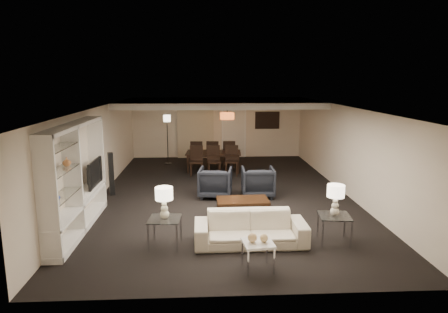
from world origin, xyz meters
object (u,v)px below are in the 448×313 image
floor_speaker (111,174)px  chair_nm (214,161)px  armchair_left (215,182)px  pendant_light (227,116)px  chair_nl (196,161)px  chair_fr (229,154)px  vase_blue (56,197)px  chair_nr (231,161)px  table_lamp_left (164,203)px  dining_table (213,162)px  sofa (250,229)px  table_lamp_right (335,200)px  television (90,173)px  vase_amber (67,162)px  chair_fl (197,154)px  chair_fm (213,154)px  coffee_table (243,208)px  floor_lamp (168,140)px  armchair_right (258,182)px  marble_table (258,256)px  side_table_left (165,232)px  side_table_right (334,229)px

floor_speaker → chair_nm: bearing=13.6°
armchair_left → floor_speaker: size_ratio=0.74×
pendant_light → chair_nl: pendant_light is taller
chair_nm → chair_fr: same height
armchair_left → chair_nl: 2.56m
vase_blue → chair_fr: bearing=63.5°
pendant_light → chair_nr: (0.07, -1.26, -1.41)m
table_lamp_left → dining_table: bearing=80.0°
sofa → table_lamp_right: (1.70, 0.00, 0.56)m
television → vase_amber: 1.59m
table_lamp_right → dining_table: table_lamp_right is taller
dining_table → chair_fr: size_ratio=1.92×
pendant_light → sofa: size_ratio=0.23×
chair_nm → chair_fl: 1.43m
table_lamp_left → dining_table: table_lamp_left is taller
vase_amber → chair_fm: (3.08, 6.68, -1.14)m
coffee_table → armchair_left: bearing=109.4°
armchair_left → chair_fm: bearing=-82.5°
floor_lamp → pendant_light: bearing=-18.2°
chair_nr → vase_blue: bearing=-115.7°
pendant_light → dining_table: size_ratio=0.27×
table_lamp_left → chair_nl: (0.53, 5.80, -0.38)m
armchair_right → dining_table: size_ratio=0.47×
marble_table → floor_lamp: (-2.30, 8.90, 0.69)m
armchair_left → chair_fl: 3.84m
pendant_light → chair_fm: (-0.53, 0.04, -1.41)m
sofa → chair_fl: (-1.17, 7.10, 0.18)m
floor_speaker → chair_nm: 3.68m
floor_speaker → chair_nm: size_ratio=1.21×
table_lamp_left → floor_lamp: bearing=94.4°
pendant_light → marble_table: size_ratio=1.02×
vase_blue → floor_lamp: size_ratio=0.08×
coffee_table → chair_fl: (-1.17, 5.50, 0.29)m
chair_fr → table_lamp_left: bearing=78.6°
side_table_left → table_lamp_left: 0.60m
television → vase_amber: vase_amber is taller
sofa → chair_fm: (-0.57, 7.10, 0.18)m
chair_nl → chair_nm: same height
chair_fl → side_table_left: bearing=88.9°
pendant_light → floor_lamp: 2.57m
side_table_left → chair_nl: chair_nl is taller
chair_fm → dining_table: bearing=96.2°
coffee_table → table_lamp_right: size_ratio=1.94×
sofa → chair_fr: 7.10m
chair_nr → side_table_right: bearing=-68.5°
chair_nr → pendant_light: bearing=98.9°
chair_fr → coffee_table: bearing=92.0°
side_table_left → chair_fm: 7.19m
table_lamp_right → chair_fm: 7.46m
armchair_right → vase_blue: (-4.25, -3.60, 0.72)m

